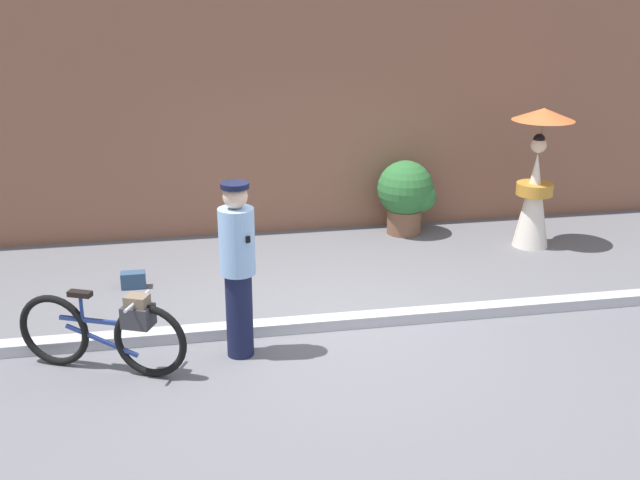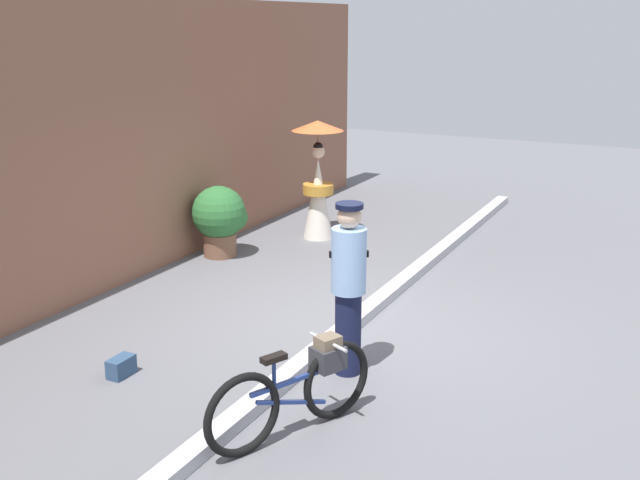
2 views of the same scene
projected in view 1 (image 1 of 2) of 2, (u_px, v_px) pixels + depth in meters
ground_plane at (333, 327)px, 8.25m from camera, size 30.00×30.00×0.00m
building_wall at (283, 101)px, 10.94m from camera, size 14.00×0.40×3.69m
sidewalk_curb at (333, 322)px, 8.23m from camera, size 14.00×0.20×0.12m
bicycle_near_officer at (108, 331)px, 7.21m from camera, size 1.58×0.76×0.80m
person_officer at (238, 265)px, 7.36m from camera, size 0.34×0.35×1.74m
person_with_parasol at (536, 178)px, 10.43m from camera, size 0.82×0.82×1.88m
potted_plant_by_door at (407, 194)px, 11.05m from camera, size 0.81×0.79×1.06m
backpack_on_pavement at (133, 280)px, 9.25m from camera, size 0.28×0.16×0.19m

